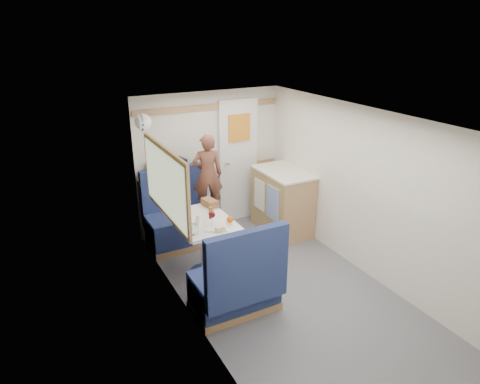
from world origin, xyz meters
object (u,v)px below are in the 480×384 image
tumbler_left (195,229)px  salt_grinder (198,219)px  bread_loaf (210,203)px  cheese_block (220,229)px  bench_far (179,223)px  dome_light (143,122)px  dinette_table (204,231)px  galley_counter (282,201)px  beer_glass (211,210)px  orange_fruit (230,220)px  pepper_grinder (210,216)px  person (208,175)px  tray (216,225)px  bench_near (237,287)px  tumbler_mid (176,207)px  wine_glass (212,215)px  duffel_bag (168,169)px

tumbler_left → salt_grinder: tumbler_left is taller
bread_loaf → cheese_block: bearing=-104.4°
bench_far → dome_light: dome_light is taller
dinette_table → tumbler_left: (-0.23, -0.31, 0.21)m
galley_counter → beer_glass: (-1.32, -0.45, 0.30)m
dinette_table → galley_counter: size_ratio=1.00×
salt_grinder → orange_fruit: bearing=-32.9°
dinette_table → pepper_grinder: bearing=-31.8°
person → tray: bearing=88.0°
dinette_table → cheese_block: 0.42m
tray → pepper_grinder: size_ratio=3.57×
pepper_grinder → salt_grinder: bearing=-176.5°
bench_near → tumbler_mid: (-0.19, 1.24, 0.47)m
tumbler_left → beer_glass: size_ratio=1.34×
orange_fruit → tumbler_mid: 0.76m
orange_fruit → wine_glass: (-0.19, 0.07, 0.06)m
pepper_grinder → salt_grinder: (-0.16, -0.01, 0.00)m
orange_fruit → cheese_block: orange_fruit is taller
bench_far → bench_near: size_ratio=1.00×
tray → beer_glass: (0.09, 0.33, 0.04)m
dinette_table → person: (0.37, 0.70, 0.43)m
tray → tumbler_left: (-0.29, -0.08, 0.05)m
bench_far → tumbler_mid: bearing=-111.7°
dinette_table → cheese_block: bearing=-82.9°
tray → bread_loaf: 0.57m
galley_counter → tumbler_mid: 1.70m
pepper_grinder → bread_loaf: bearing=67.4°
bench_near → cheese_block: bench_near is taller
galley_counter → tumbler_left: size_ratio=7.57×
cheese_block → tumbler_mid: size_ratio=0.96×
orange_fruit → beer_glass: size_ratio=0.89×
bench_near → salt_grinder: bench_near is taller
beer_glass → cheese_block: bearing=-102.4°
person → tray: size_ratio=3.35×
salt_grinder → bread_loaf: (0.31, 0.37, -0.00)m
duffel_bag → wine_glass: duffel_bag is taller
cheese_block → tumbler_left: size_ratio=0.83×
duffel_bag → cheese_block: bearing=-97.1°
bench_near → salt_grinder: size_ratio=10.85×
duffel_bag → tray: bearing=-95.9°
orange_fruit → duffel_bag: bearing=100.5°
dome_light → galley_counter: (1.86, -0.30, -1.28)m
orange_fruit → bread_loaf: bearing=89.8°
bench_near → orange_fruit: size_ratio=13.05×
person → tumbler_left: size_ratio=9.03×
duffel_bag → bread_loaf: 0.88m
bench_near → dome_light: (-0.39, 1.71, 1.45)m
orange_fruit → wine_glass: size_ratio=0.48×
wine_glass → beer_glass: (0.12, 0.29, -0.08)m
bench_far → tumbler_mid: 0.71m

